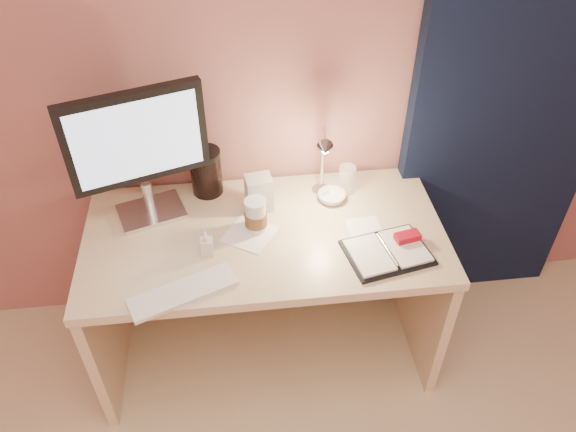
{
  "coord_description": "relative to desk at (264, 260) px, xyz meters",
  "views": [
    {
      "loc": [
        -0.1,
        -0.22,
        2.21
      ],
      "look_at": [
        0.09,
        1.33,
        0.85
      ],
      "focal_mm": 35.0,
      "sensor_mm": 36.0,
      "label": 1
    }
  ],
  "objects": [
    {
      "name": "planner",
      "position": [
        0.45,
        -0.24,
        0.24
      ],
      "size": [
        0.34,
        0.28,
        0.05
      ],
      "rotation": [
        0.0,
        0.0,
        0.2
      ],
      "color": "black",
      "rests_on": "desk"
    },
    {
      "name": "dark_jar",
      "position": [
        -0.21,
        0.21,
        0.32
      ],
      "size": [
        0.13,
        0.13,
        0.18
      ],
      "primitive_type": "cylinder",
      "color": "black",
      "rests_on": "desk"
    },
    {
      "name": "clear_cup",
      "position": [
        0.36,
        0.14,
        0.29
      ],
      "size": [
        0.07,
        0.07,
        0.12
      ],
      "primitive_type": "cylinder",
      "color": "white",
      "rests_on": "desk"
    },
    {
      "name": "paper_c",
      "position": [
        -0.06,
        -0.08,
        0.23
      ],
      "size": [
        0.24,
        0.24,
        0.0
      ],
      "primitive_type": "cube",
      "rotation": [
        0.0,
        0.0,
        1.0
      ],
      "color": "white",
      "rests_on": "desk"
    },
    {
      "name": "room",
      "position": [
        0.95,
        0.24,
        0.63
      ],
      "size": [
        3.5,
        3.5,
        3.5
      ],
      "color": "#C6B28E",
      "rests_on": "ground"
    },
    {
      "name": "keyboard",
      "position": [
        -0.31,
        -0.35,
        0.23
      ],
      "size": [
        0.39,
        0.24,
        0.02
      ],
      "primitive_type": "cube",
      "rotation": [
        0.0,
        0.0,
        0.38
      ],
      "color": "white",
      "rests_on": "desk"
    },
    {
      "name": "lotion_bottle",
      "position": [
        -0.22,
        -0.16,
        0.28
      ],
      "size": [
        0.05,
        0.05,
        0.1
      ],
      "primitive_type": "imported",
      "rotation": [
        0.0,
        0.0,
        0.0
      ],
      "color": "silver",
      "rests_on": "desk"
    },
    {
      "name": "desk_lamp",
      "position": [
        0.27,
        0.07,
        0.44
      ],
      "size": [
        0.09,
        0.21,
        0.34
      ],
      "rotation": [
        0.0,
        0.0,
        -0.14
      ],
      "color": "silver",
      "rests_on": "desk"
    },
    {
      "name": "product_box",
      "position": [
        -0.01,
        0.08,
        0.3
      ],
      "size": [
        0.11,
        0.1,
        0.15
      ],
      "primitive_type": "cube",
      "rotation": [
        0.0,
        0.0,
        0.15
      ],
      "color": "beige",
      "rests_on": "desk"
    },
    {
      "name": "desk",
      "position": [
        0.0,
        0.0,
        0.0
      ],
      "size": [
        1.4,
        0.7,
        0.73
      ],
      "color": "tan",
      "rests_on": "ground"
    },
    {
      "name": "coffee_cup",
      "position": [
        -0.03,
        -0.05,
        0.29
      ],
      "size": [
        0.09,
        0.09,
        0.14
      ],
      "color": "silver",
      "rests_on": "desk"
    },
    {
      "name": "paper_b",
      "position": [
        0.39,
        -0.1,
        0.23
      ],
      "size": [
        0.14,
        0.14,
        0.0
      ],
      "primitive_type": "cube",
      "rotation": [
        0.0,
        0.0,
        0.06
      ],
      "color": "white",
      "rests_on": "desk"
    },
    {
      "name": "bowl",
      "position": [
        0.29,
        0.09,
        0.24
      ],
      "size": [
        0.15,
        0.15,
        0.04
      ],
      "primitive_type": "imported",
      "rotation": [
        0.0,
        0.0,
        0.41
      ],
      "color": "silver",
      "rests_on": "desk"
    },
    {
      "name": "monitor",
      "position": [
        -0.44,
        0.09,
        0.55
      ],
      "size": [
        0.5,
        0.25,
        0.55
      ],
      "rotation": [
        0.0,
        0.0,
        0.32
      ],
      "color": "silver",
      "rests_on": "desk"
    }
  ]
}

